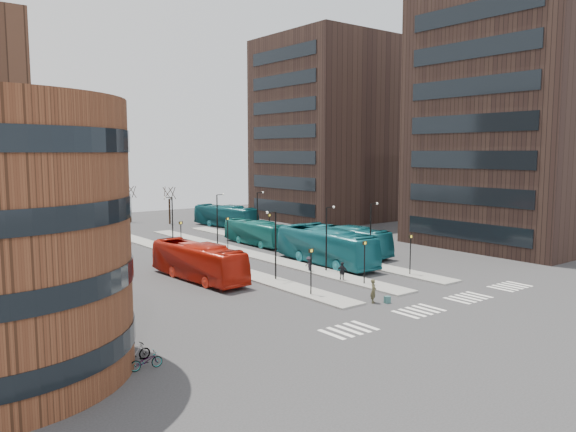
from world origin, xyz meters
TOP-DOWN VIEW (x-y plane):
  - ground at (0.00, 0.00)m, footprint 160.00×160.00m
  - island_left at (-4.00, 30.00)m, footprint 2.50×45.00m
  - island_mid at (2.00, 30.00)m, footprint 2.50×45.00m
  - island_right at (8.00, 30.00)m, footprint 2.50×45.00m
  - suitcase at (-1.21, 6.84)m, footprint 0.47×0.40m
  - red_bus at (-8.63, 22.54)m, footprint 3.49×12.06m
  - teal_bus_a at (4.95, 20.72)m, footprint 3.70×13.22m
  - teal_bus_b at (6.29, 35.10)m, footprint 2.61×10.75m
  - teal_bus_c at (10.15, 23.47)m, footprint 4.01×11.91m
  - teal_bus_d at (12.04, 51.37)m, footprint 4.70×12.23m
  - traveller at (-1.99, 7.54)m, footprint 0.80×0.73m
  - commuter_a at (-6.49, 19.49)m, footprint 0.83×0.67m
  - commuter_b at (1.02, 14.10)m, footprint 0.81×1.10m
  - commuter_c at (1.17, 18.86)m, footprint 0.65×1.02m
  - bicycle_near at (-21.00, 5.82)m, footprint 1.81×0.75m
  - bicycle_mid at (-21.00, 7.20)m, footprint 1.75×0.56m
  - bicycle_far at (-21.00, 9.66)m, footprint 1.95×1.27m
  - crosswalk_stripes at (1.75, 4.00)m, footprint 22.35×2.40m
  - tower_near at (31.98, 16.00)m, footprint 20.12×20.00m
  - tower_far at (31.98, 50.00)m, footprint 20.12×20.00m
  - sign_poles at (1.60, 23.00)m, footprint 12.45×22.12m
  - lamp_posts at (2.64, 28.00)m, footprint 14.04×20.24m
  - bare_trees at (2.67, 62.67)m, footprint 10.97×8.14m

SIDE VIEW (x-z plane):
  - ground at x=0.00m, z-range 0.00..0.00m
  - crosswalk_stripes at x=1.75m, z-range 0.00..0.01m
  - island_left at x=-4.00m, z-range 0.00..0.15m
  - island_mid at x=2.00m, z-range 0.00..0.15m
  - island_right at x=8.00m, z-range 0.00..0.15m
  - suitcase at x=-1.21m, z-range 0.00..0.52m
  - bicycle_near at x=-21.00m, z-range 0.00..0.93m
  - bicycle_far at x=-21.00m, z-range 0.00..0.97m
  - bicycle_mid at x=-21.00m, z-range 0.00..1.04m
  - commuter_c at x=1.17m, z-range 0.00..1.51m
  - commuter_a at x=-6.49m, z-range 0.00..1.65m
  - commuter_b at x=1.02m, z-range 0.00..1.74m
  - traveller at x=-1.99m, z-range 0.00..1.83m
  - teal_bus_b at x=6.29m, z-range 0.00..2.99m
  - teal_bus_c at x=10.15m, z-range 0.00..3.25m
  - red_bus at x=-8.63m, z-range 0.00..3.32m
  - teal_bus_d at x=12.04m, z-range 0.00..3.32m
  - teal_bus_a at x=4.95m, z-range 0.00..3.65m
  - sign_poles at x=1.60m, z-range 0.58..4.23m
  - bare_trees at x=2.67m, z-range -0.22..5.67m
  - lamp_posts at x=2.64m, z-range 0.52..6.64m
  - tower_near at x=31.98m, z-range 0.00..30.00m
  - tower_far at x=31.98m, z-range 0.00..30.00m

